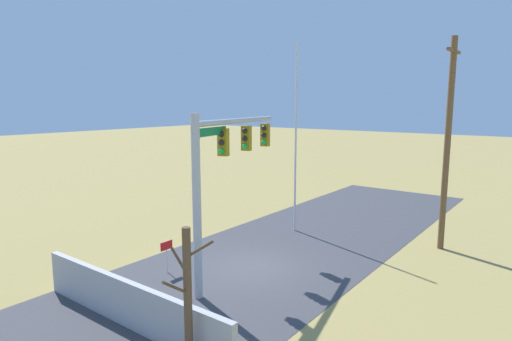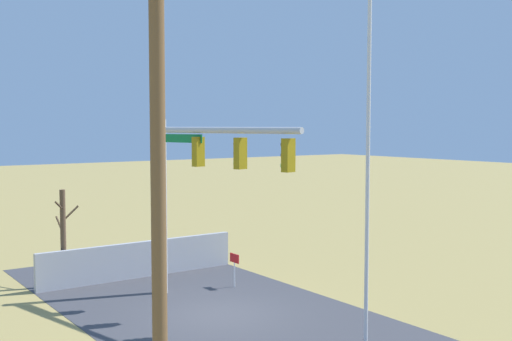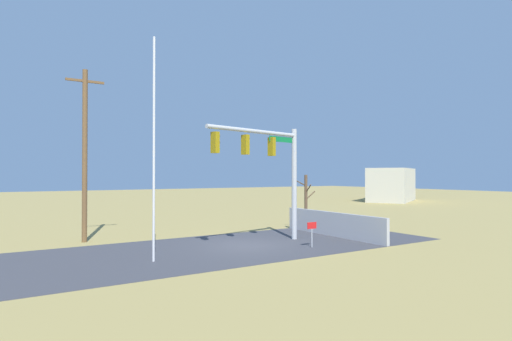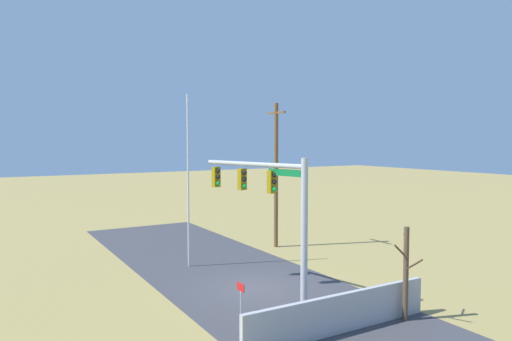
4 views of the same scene
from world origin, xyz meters
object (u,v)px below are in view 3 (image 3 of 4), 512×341
Objects in this scene: signal_mast at (271,160)px; distant_building at (392,185)px; bare_tree at (306,201)px; flagpole at (154,149)px; open_sign at (312,229)px; utility_pole at (85,152)px.

distant_building is (32.75, 19.08, -2.07)m from signal_mast.
bare_tree is at bearing 32.05° from signal_mast.
flagpole is 0.92× the size of distant_building.
open_sign is at bearing -63.07° from signal_mast.
open_sign is 0.12× the size of distant_building.
distant_building is (40.81, 13.60, -2.48)m from utility_pole.
signal_mast is at bearing 116.93° from open_sign.
utility_pole is at bearing 169.43° from distant_building.
distant_building is (39.22, 20.15, -2.36)m from flagpole.
utility_pole is at bearing 168.78° from bare_tree.
signal_mast is at bearing -178.77° from distant_building.
bare_tree is 2.89× the size of open_sign.
signal_mast is 9.75m from utility_pole.
signal_mast is 4.05m from open_sign.
signal_mast is at bearing -34.21° from utility_pole.
utility_pole is (-1.58, 6.55, 0.12)m from flagpole.
flagpole is at bearing 172.80° from open_sign.
signal_mast is at bearing 9.37° from flagpole.
utility_pole is 13.33m from bare_tree.
distant_building reaches higher than open_sign.
open_sign is (7.50, -0.95, -3.66)m from flagpole.
flagpole reaches higher than bare_tree.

